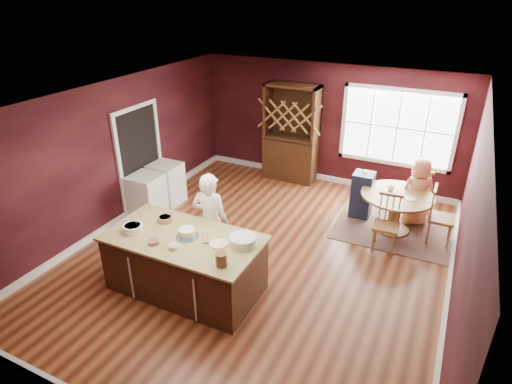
# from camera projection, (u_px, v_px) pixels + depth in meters

# --- Properties ---
(room_shell) EXTENTS (7.00, 7.00, 7.00)m
(room_shell) POSITION_uv_depth(u_px,v_px,m) (261.00, 184.00, 6.77)
(room_shell) COLOR brown
(room_shell) RESTS_ON ground
(window) EXTENTS (2.36, 0.10, 1.66)m
(window) POSITION_uv_depth(u_px,v_px,m) (397.00, 128.00, 8.92)
(window) COLOR white
(window) RESTS_ON room_shell
(doorway) EXTENTS (0.08, 1.26, 2.13)m
(doorway) POSITION_uv_depth(u_px,v_px,m) (141.00, 160.00, 8.57)
(doorway) COLOR white
(doorway) RESTS_ON room_shell
(kitchen_island) EXTENTS (2.29, 1.20, 0.92)m
(kitchen_island) POSITION_uv_depth(u_px,v_px,m) (185.00, 264.00, 6.38)
(kitchen_island) COLOR #46250E
(kitchen_island) RESTS_ON ground
(dining_table) EXTENTS (1.31, 1.31, 0.75)m
(dining_table) POSITION_uv_depth(u_px,v_px,m) (396.00, 205.00, 7.88)
(dining_table) COLOR brown
(dining_table) RESTS_ON ground
(baker) EXTENTS (0.65, 0.47, 1.65)m
(baker) POSITION_uv_depth(u_px,v_px,m) (210.00, 221.00, 6.75)
(baker) COLOR white
(baker) RESTS_ON ground
(layer_cake) EXTENTS (0.33, 0.33, 0.14)m
(layer_cake) POSITION_uv_depth(u_px,v_px,m) (187.00, 233.00, 6.13)
(layer_cake) COLOR white
(layer_cake) RESTS_ON kitchen_island
(bowl_blue) EXTENTS (0.29, 0.29, 0.11)m
(bowl_blue) POSITION_uv_depth(u_px,v_px,m) (133.00, 228.00, 6.28)
(bowl_blue) COLOR silver
(bowl_blue) RESTS_ON kitchen_island
(bowl_yellow) EXTENTS (0.22, 0.22, 0.08)m
(bowl_yellow) POSITION_uv_depth(u_px,v_px,m) (165.00, 219.00, 6.55)
(bowl_yellow) COLOR brown
(bowl_yellow) RESTS_ON kitchen_island
(bowl_pink) EXTENTS (0.16, 0.16, 0.06)m
(bowl_pink) POSITION_uv_depth(u_px,v_px,m) (153.00, 242.00, 5.99)
(bowl_pink) COLOR white
(bowl_pink) RESTS_ON kitchen_island
(bowl_olive) EXTENTS (0.15, 0.15, 0.06)m
(bowl_olive) POSITION_uv_depth(u_px,v_px,m) (174.00, 247.00, 5.89)
(bowl_olive) COLOR beige
(bowl_olive) RESTS_ON kitchen_island
(drinking_glass) EXTENTS (0.08, 0.08, 0.16)m
(drinking_glass) POSITION_uv_depth(u_px,v_px,m) (205.00, 238.00, 5.98)
(drinking_glass) COLOR silver
(drinking_glass) RESTS_ON kitchen_island
(dinner_plate) EXTENTS (0.27, 0.27, 0.02)m
(dinner_plate) POSITION_uv_depth(u_px,v_px,m) (219.00, 244.00, 5.99)
(dinner_plate) COLOR beige
(dinner_plate) RESTS_ON kitchen_island
(white_tub) EXTENTS (0.38, 0.38, 0.13)m
(white_tub) POSITION_uv_depth(u_px,v_px,m) (243.00, 241.00, 5.95)
(white_tub) COLOR silver
(white_tub) RESTS_ON kitchen_island
(stoneware_crock) EXTENTS (0.15, 0.15, 0.18)m
(stoneware_crock) POSITION_uv_depth(u_px,v_px,m) (221.00, 259.00, 5.51)
(stoneware_crock) COLOR #48351A
(stoneware_crock) RESTS_ON kitchen_island
(toy_figurine) EXTENTS (0.05, 0.05, 0.08)m
(toy_figurine) POSITION_uv_depth(u_px,v_px,m) (217.00, 252.00, 5.75)
(toy_figurine) COLOR #F5A407
(toy_figurine) RESTS_ON kitchen_island
(rug) EXTENTS (2.12, 1.64, 0.01)m
(rug) POSITION_uv_depth(u_px,v_px,m) (392.00, 229.00, 8.11)
(rug) COLOR brown
(rug) RESTS_ON ground
(chair_east) EXTENTS (0.43, 0.45, 1.07)m
(chair_east) POSITION_uv_depth(u_px,v_px,m) (442.00, 216.00, 7.51)
(chair_east) COLOR #93531E
(chair_east) RESTS_ON ground
(chair_south) EXTENTS (0.45, 0.43, 1.02)m
(chair_south) POSITION_uv_depth(u_px,v_px,m) (386.00, 224.00, 7.30)
(chair_south) COLOR brown
(chair_south) RESTS_ON ground
(chair_north) EXTENTS (0.50, 0.49, 1.04)m
(chair_north) POSITION_uv_depth(u_px,v_px,m) (418.00, 191.00, 8.45)
(chair_north) COLOR brown
(chair_north) RESTS_ON ground
(seated_woman) EXTENTS (0.78, 0.69, 1.34)m
(seated_woman) POSITION_uv_depth(u_px,v_px,m) (418.00, 192.00, 8.07)
(seated_woman) COLOR tan
(seated_woman) RESTS_ON ground
(high_chair) EXTENTS (0.39, 0.39, 0.96)m
(high_chair) POSITION_uv_depth(u_px,v_px,m) (362.00, 194.00, 8.41)
(high_chair) COLOR #1E263C
(high_chair) RESTS_ON ground
(toddler) EXTENTS (0.18, 0.14, 0.26)m
(toddler) POSITION_uv_depth(u_px,v_px,m) (362.00, 177.00, 8.34)
(toddler) COLOR #8CA5BF
(toddler) RESTS_ON high_chair
(table_plate) EXTENTS (0.18, 0.18, 0.01)m
(table_plate) POSITION_uv_depth(u_px,v_px,m) (410.00, 199.00, 7.60)
(table_plate) COLOR beige
(table_plate) RESTS_ON dining_table
(table_cup) EXTENTS (0.12, 0.12, 0.09)m
(table_cup) POSITION_uv_depth(u_px,v_px,m) (391.00, 188.00, 7.91)
(table_cup) COLOR white
(table_cup) RESTS_ON dining_table
(hutch) EXTENTS (1.22, 0.51, 2.24)m
(hutch) POSITION_uv_depth(u_px,v_px,m) (291.00, 133.00, 9.78)
(hutch) COLOR #372411
(hutch) RESTS_ON ground
(washer) EXTENTS (0.59, 0.57, 0.86)m
(washer) POSITION_uv_depth(u_px,v_px,m) (147.00, 196.00, 8.45)
(washer) COLOR white
(washer) RESTS_ON ground
(dryer) EXTENTS (0.60, 0.58, 0.87)m
(dryer) POSITION_uv_depth(u_px,v_px,m) (166.00, 183.00, 8.96)
(dryer) COLOR silver
(dryer) RESTS_ON ground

